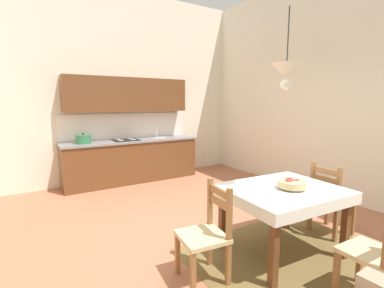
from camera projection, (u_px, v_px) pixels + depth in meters
ground_plane at (213, 238)px, 3.55m from camera, size 5.86×7.06×0.10m
wall_back at (124, 88)px, 6.01m from camera, size 5.86×0.12×4.01m
wall_right at (343, 83)px, 4.66m from camera, size 0.12×7.06×4.01m
area_rug at (287, 255)px, 3.06m from camera, size 2.10×1.60×0.01m
kitchen_cabinetry at (131, 142)px, 5.90m from camera, size 2.85×0.63×2.20m
dining_table at (283, 199)px, 3.05m from camera, size 1.29×1.10×0.75m
dining_chair_tv_side at (206, 235)px, 2.61m from camera, size 0.47×0.47×0.93m
dining_chair_camera_side at (377, 255)px, 2.27m from camera, size 0.44×0.44×0.93m
dining_chair_window_side at (330, 200)px, 3.53m from camera, size 0.44×0.44×0.93m
fruit_bowl at (292, 184)px, 2.98m from camera, size 0.30×0.30×0.12m
pendant_lamp at (286, 72)px, 2.76m from camera, size 0.32×0.32×0.80m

